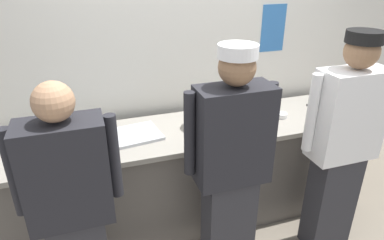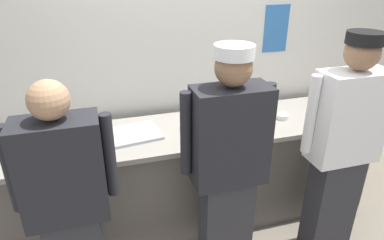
{
  "view_description": "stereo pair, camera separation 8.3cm",
  "coord_description": "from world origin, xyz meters",
  "px_view_note": "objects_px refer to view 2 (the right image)",
  "views": [
    {
      "loc": [
        -0.82,
        -1.98,
        2.13
      ],
      "look_at": [
        -0.03,
        0.41,
        0.95
      ],
      "focal_mm": 32.07,
      "sensor_mm": 36.0,
      "label": 1
    },
    {
      "loc": [
        -0.74,
        -2.01,
        2.13
      ],
      "look_at": [
        -0.03,
        0.41,
        0.95
      ],
      "focal_mm": 32.07,
      "sensor_mm": 36.0,
      "label": 2
    }
  ],
  "objects_px": {
    "chef_far_right": "(342,146)",
    "squeeze_bottle_secondary": "(238,124)",
    "ramekin_red_sauce": "(283,116)",
    "deli_cup": "(39,134)",
    "plate_stack_front": "(198,122)",
    "sheet_tray": "(129,135)",
    "chef_center": "(228,167)",
    "plate_stack_rear": "(237,112)",
    "chef_near_left": "(69,205)",
    "ramekin_green_sauce": "(264,122)",
    "mixing_bowl_steel": "(67,137)",
    "squeeze_bottle_primary": "(342,104)",
    "chefs_knife": "(320,106)"
  },
  "relations": [
    {
      "from": "chef_center",
      "to": "ramekin_green_sauce",
      "type": "relative_size",
      "value": 18.0
    },
    {
      "from": "plate_stack_rear",
      "to": "sheet_tray",
      "type": "bearing_deg",
      "value": -174.83
    },
    {
      "from": "mixing_bowl_steel",
      "to": "sheet_tray",
      "type": "height_order",
      "value": "mixing_bowl_steel"
    },
    {
      "from": "chef_near_left",
      "to": "ramekin_green_sauce",
      "type": "height_order",
      "value": "chef_near_left"
    },
    {
      "from": "chef_near_left",
      "to": "plate_stack_rear",
      "type": "relative_size",
      "value": 8.24
    },
    {
      "from": "chef_near_left",
      "to": "chefs_knife",
      "type": "distance_m",
      "value": 2.34
    },
    {
      "from": "chef_near_left",
      "to": "sheet_tray",
      "type": "xyz_separation_m",
      "value": [
        0.44,
        0.66,
        0.06
      ]
    },
    {
      "from": "plate_stack_rear",
      "to": "chefs_knife",
      "type": "bearing_deg",
      "value": 0.82
    },
    {
      "from": "squeeze_bottle_primary",
      "to": "deli_cup",
      "type": "relative_size",
      "value": 2.29
    },
    {
      "from": "squeeze_bottle_primary",
      "to": "ramekin_red_sauce",
      "type": "relative_size",
      "value": 2.15
    },
    {
      "from": "chef_far_right",
      "to": "squeeze_bottle_secondary",
      "type": "height_order",
      "value": "chef_far_right"
    },
    {
      "from": "chef_center",
      "to": "plate_stack_rear",
      "type": "height_order",
      "value": "chef_center"
    },
    {
      "from": "plate_stack_front",
      "to": "ramekin_green_sauce",
      "type": "height_order",
      "value": "plate_stack_front"
    },
    {
      "from": "chef_center",
      "to": "squeeze_bottle_primary",
      "type": "xyz_separation_m",
      "value": [
        1.27,
        0.53,
        0.08
      ]
    },
    {
      "from": "deli_cup",
      "to": "chef_far_right",
      "type": "bearing_deg",
      "value": -20.74
    },
    {
      "from": "ramekin_red_sauce",
      "to": "deli_cup",
      "type": "xyz_separation_m",
      "value": [
        -1.96,
        0.21,
        0.02
      ]
    },
    {
      "from": "squeeze_bottle_primary",
      "to": "plate_stack_rear",
      "type": "bearing_deg",
      "value": 167.56
    },
    {
      "from": "chef_center",
      "to": "plate_stack_rear",
      "type": "xyz_separation_m",
      "value": [
        0.37,
        0.73,
        0.03
      ]
    },
    {
      "from": "chef_center",
      "to": "plate_stack_front",
      "type": "distance_m",
      "value": 0.64
    },
    {
      "from": "plate_stack_front",
      "to": "sheet_tray",
      "type": "xyz_separation_m",
      "value": [
        -0.55,
        0.01,
        -0.04
      ]
    },
    {
      "from": "plate_stack_front",
      "to": "squeeze_bottle_secondary",
      "type": "bearing_deg",
      "value": -39.07
    },
    {
      "from": "chef_center",
      "to": "deli_cup",
      "type": "xyz_separation_m",
      "value": [
        -1.22,
        0.8,
        0.02
      ]
    },
    {
      "from": "plate_stack_front",
      "to": "mixing_bowl_steel",
      "type": "distance_m",
      "value": 1.0
    },
    {
      "from": "squeeze_bottle_primary",
      "to": "ramekin_green_sauce",
      "type": "bearing_deg",
      "value": 178.6
    },
    {
      "from": "chef_near_left",
      "to": "chef_far_right",
      "type": "bearing_deg",
      "value": 0.8
    },
    {
      "from": "ramekin_red_sauce",
      "to": "deli_cup",
      "type": "relative_size",
      "value": 1.07
    },
    {
      "from": "ramekin_green_sauce",
      "to": "ramekin_red_sauce",
      "type": "bearing_deg",
      "value": 12.81
    },
    {
      "from": "squeeze_bottle_primary",
      "to": "chef_far_right",
      "type": "bearing_deg",
      "value": -126.72
    },
    {
      "from": "plate_stack_rear",
      "to": "chefs_knife",
      "type": "xyz_separation_m",
      "value": [
        0.84,
        0.01,
        -0.04
      ]
    },
    {
      "from": "plate_stack_front",
      "to": "sheet_tray",
      "type": "height_order",
      "value": "plate_stack_front"
    },
    {
      "from": "ramekin_red_sauce",
      "to": "chefs_knife",
      "type": "relative_size",
      "value": 0.35
    },
    {
      "from": "plate_stack_front",
      "to": "deli_cup",
      "type": "xyz_separation_m",
      "value": [
        -1.21,
        0.16,
        -0.01
      ]
    },
    {
      "from": "mixing_bowl_steel",
      "to": "squeeze_bottle_primary",
      "type": "bearing_deg",
      "value": -2.41
    },
    {
      "from": "mixing_bowl_steel",
      "to": "ramekin_red_sauce",
      "type": "distance_m",
      "value": 1.74
    },
    {
      "from": "plate_stack_rear",
      "to": "ramekin_red_sauce",
      "type": "bearing_deg",
      "value": -20.16
    },
    {
      "from": "chef_center",
      "to": "ramekin_green_sauce",
      "type": "height_order",
      "value": "chef_center"
    },
    {
      "from": "squeeze_bottle_secondary",
      "to": "chef_center",
      "type": "bearing_deg",
      "value": -120.14
    },
    {
      "from": "sheet_tray",
      "to": "chefs_knife",
      "type": "distance_m",
      "value": 1.78
    },
    {
      "from": "chef_far_right",
      "to": "deli_cup",
      "type": "height_order",
      "value": "chef_far_right"
    },
    {
      "from": "chef_near_left",
      "to": "sheet_tray",
      "type": "distance_m",
      "value": 0.8
    },
    {
      "from": "plate_stack_rear",
      "to": "squeeze_bottle_primary",
      "type": "height_order",
      "value": "squeeze_bottle_primary"
    },
    {
      "from": "squeeze_bottle_secondary",
      "to": "ramekin_green_sauce",
      "type": "xyz_separation_m",
      "value": [
        0.29,
        0.12,
        -0.07
      ]
    },
    {
      "from": "squeeze_bottle_primary",
      "to": "chefs_knife",
      "type": "relative_size",
      "value": 0.75
    },
    {
      "from": "chef_near_left",
      "to": "plate_stack_front",
      "type": "distance_m",
      "value": 1.19
    },
    {
      "from": "chef_center",
      "to": "ramekin_red_sauce",
      "type": "relative_size",
      "value": 17.75
    },
    {
      "from": "chef_far_right",
      "to": "ramekin_green_sauce",
      "type": "relative_size",
      "value": 18.25
    },
    {
      "from": "chef_near_left",
      "to": "ramekin_green_sauce",
      "type": "bearing_deg",
      "value": 20.36
    },
    {
      "from": "plate_stack_rear",
      "to": "ramekin_green_sauce",
      "type": "height_order",
      "value": "plate_stack_rear"
    },
    {
      "from": "mixing_bowl_steel",
      "to": "squeeze_bottle_secondary",
      "type": "xyz_separation_m",
      "value": [
        1.25,
        -0.2,
        0.02
      ]
    },
    {
      "from": "chef_near_left",
      "to": "deli_cup",
      "type": "height_order",
      "value": "chef_near_left"
    }
  ]
}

